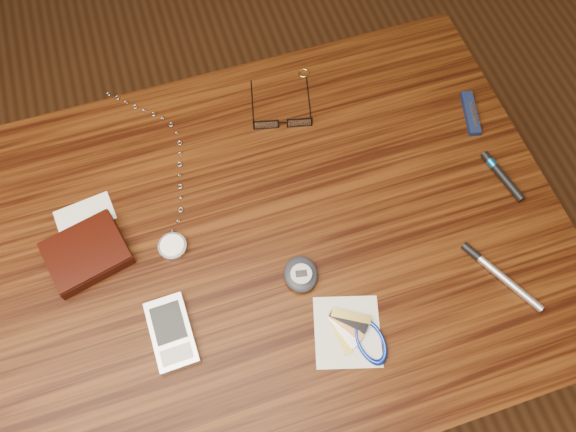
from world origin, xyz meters
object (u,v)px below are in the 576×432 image
object	(u,v)px
eyeglasses	(283,121)
pocket_knife	(471,113)
pocket_watch	(172,238)
notepad_keys	(359,335)
wallet_and_card	(87,252)
pda_phone	(171,333)
pedometer	(301,274)
desk	(256,265)
silver_pen	(495,271)

from	to	relation	value
eyeglasses	pocket_knife	distance (m)	0.33
pocket_watch	notepad_keys	distance (m)	0.33
wallet_and_card	pocket_watch	distance (m)	0.13
pocket_knife	wallet_and_card	bearing A→B (deg)	-175.18
wallet_and_card	pocket_knife	xyz separation A→B (m)	(0.69, 0.06, -0.01)
eyeglasses	wallet_and_card	bearing A→B (deg)	-158.75
pda_phone	notepad_keys	size ratio (longest dim) A/B	0.84
eyeglasses	notepad_keys	world-z (taller)	eyeglasses
pda_phone	notepad_keys	bearing A→B (deg)	-18.61
pda_phone	wallet_and_card	bearing A→B (deg)	120.81
wallet_and_card	pedometer	bearing A→B (deg)	-24.01
wallet_and_card	eyeglasses	distance (m)	0.39
desk	pda_phone	distance (m)	0.22
wallet_and_card	pocket_knife	size ratio (longest dim) A/B	1.83
eyeglasses	pocket_watch	distance (m)	0.28
notepad_keys	silver_pen	xyz separation A→B (m)	(0.24, 0.03, 0.00)
desk	eyeglasses	distance (m)	0.26
wallet_and_card	eyeglasses	world-z (taller)	wallet_and_card
wallet_and_card	eyeglasses	xyz separation A→B (m)	(0.36, 0.14, -0.00)
eyeglasses	pocket_watch	size ratio (longest dim) A/B	0.36
pocket_watch	pocket_knife	world-z (taller)	same
pocket_watch	pda_phone	bearing A→B (deg)	-102.83
eyeglasses	pda_phone	size ratio (longest dim) A/B	1.16
notepad_keys	pedometer	bearing A→B (deg)	114.41
pedometer	wallet_and_card	bearing A→B (deg)	155.99
desk	pedometer	world-z (taller)	pedometer
pocket_watch	pedometer	xyz separation A→B (m)	(0.17, -0.12, 0.00)
eyeglasses	pocket_watch	xyz separation A→B (m)	(-0.23, -0.16, -0.00)
eyeglasses	silver_pen	xyz separation A→B (m)	(0.23, -0.36, -0.00)
eyeglasses	pedometer	xyz separation A→B (m)	(-0.06, -0.28, 0.00)
desk	wallet_and_card	bearing A→B (deg)	167.05
pda_phone	pocket_knife	xyz separation A→B (m)	(0.59, 0.22, -0.00)
pda_phone	silver_pen	bearing A→B (deg)	-6.86
pocket_knife	pocket_watch	bearing A→B (deg)	-172.56
notepad_keys	eyeglasses	bearing A→B (deg)	88.87
eyeglasses	pocket_watch	world-z (taller)	eyeglasses
notepad_keys	pocket_knife	world-z (taller)	same
eyeglasses	pedometer	size ratio (longest dim) A/B	1.86
wallet_and_card	notepad_keys	bearing A→B (deg)	-34.99
pocket_watch	silver_pen	size ratio (longest dim) A/B	2.58
pocket_knife	silver_pen	size ratio (longest dim) A/B	0.66
desk	pda_phone	world-z (taller)	pda_phone
desk	pocket_knife	bearing A→B (deg)	14.82
desk	silver_pen	world-z (taller)	silver_pen
pedometer	pocket_knife	bearing A→B (deg)	26.94
pocket_watch	pda_phone	xyz separation A→B (m)	(-0.03, -0.15, 0.00)
pda_phone	desk	bearing A→B (deg)	34.32
pedometer	notepad_keys	size ratio (longest dim) A/B	0.53
pda_phone	pedometer	world-z (taller)	pedometer
pedometer	pocket_watch	bearing A→B (deg)	145.26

